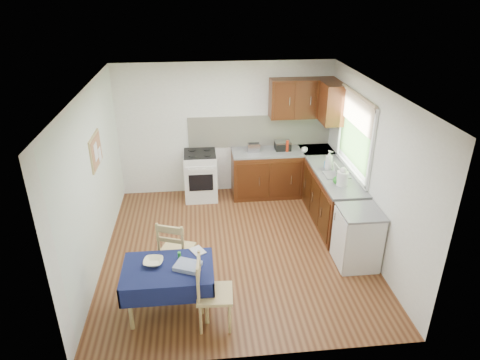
{
  "coord_description": "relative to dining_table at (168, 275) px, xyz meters",
  "views": [
    {
      "loc": [
        -0.52,
        -5.53,
        3.83
      ],
      "look_at": [
        0.08,
        0.2,
        1.09
      ],
      "focal_mm": 32.0,
      "sensor_mm": 36.0,
      "label": 1
    }
  ],
  "objects": [
    {
      "name": "toaster",
      "position": [
        1.45,
        3.06,
        0.42
      ],
      "size": [
        0.23,
        0.14,
        0.18
      ],
      "rotation": [
        0.0,
        0.0,
        -0.18
      ],
      "color": "#AEAEB3",
      "rests_on": "worktop_back"
    },
    {
      "name": "dining_table",
      "position": [
        0.0,
        0.0,
        0.0
      ],
      "size": [
        1.1,
        0.75,
        0.66
      ],
      "rotation": [
        0.0,
        0.0,
        -0.23
      ],
      "color": "#101341",
      "rests_on": "ground"
    },
    {
      "name": "window",
      "position": [
        2.93,
        1.96,
        1.09
      ],
      "size": [
        0.04,
        1.48,
        1.26
      ],
      "color": "#315623",
      "rests_on": "wall_right"
    },
    {
      "name": "fridge",
      "position": [
        2.66,
        0.71,
        -0.11
      ],
      "size": [
        0.58,
        0.6,
        0.89
      ],
      "color": "white",
      "rests_on": "ground"
    },
    {
      "name": "stove",
      "position": [
        0.46,
        3.06,
        -0.1
      ],
      "size": [
        0.6,
        0.61,
        0.92
      ],
      "color": "white",
      "rests_on": "ground"
    },
    {
      "name": "plate_bowl",
      "position": [
        -0.17,
        0.09,
        0.13
      ],
      "size": [
        0.26,
        0.26,
        0.06
      ],
      "primitive_type": "imported",
      "rotation": [
        0.0,
        0.0,
        -0.11
      ],
      "color": "#F3F0C7",
      "rests_on": "dining_table"
    },
    {
      "name": "tea_towel",
      "position": [
        0.24,
        -0.03,
        0.13
      ],
      "size": [
        0.37,
        0.34,
        0.05
      ],
      "primitive_type": "cube",
      "rotation": [
        0.0,
        0.0,
        -0.41
      ],
      "color": "navy",
      "rests_on": "dining_table"
    },
    {
      "name": "soap_bottle_c",
      "position": [
        2.57,
        1.57,
        0.43
      ],
      "size": [
        0.19,
        0.19,
        0.17
      ],
      "primitive_type": "imported",
      "rotation": [
        0.0,
        0.0,
        3.72
      ],
      "color": "#258424",
      "rests_on": "worktop_right"
    },
    {
      "name": "kettle",
      "position": [
        2.63,
        1.52,
        0.48
      ],
      "size": [
        0.18,
        0.18,
        0.3
      ],
      "color": "white",
      "rests_on": "worktop_right"
    },
    {
      "name": "wall_left",
      "position": [
        -1.04,
        1.26,
        0.69
      ],
      "size": [
        0.02,
        4.2,
        2.5
      ],
      "primitive_type": "cube",
      "color": "white",
      "rests_on": "ground"
    },
    {
      "name": "yellow_packet",
      "position": [
        1.96,
        3.22,
        0.42
      ],
      "size": [
        0.12,
        0.08,
        0.15
      ],
      "primitive_type": "cube",
      "rotation": [
        0.0,
        0.0,
        -0.09
      ],
      "color": "yellow",
      "rests_on": "worktop_back"
    },
    {
      "name": "wall_front",
      "position": [
        0.96,
        -0.84,
        0.69
      ],
      "size": [
        4.0,
        0.02,
        2.5
      ],
      "primitive_type": "cube",
      "color": "silver",
      "rests_on": "ground"
    },
    {
      "name": "corkboard",
      "position": [
        -1.02,
        1.56,
        1.04
      ],
      "size": [
        0.04,
        0.62,
        0.47
      ],
      "color": "tan",
      "rests_on": "wall_left"
    },
    {
      "name": "sauce_bottle",
      "position": [
        2.07,
        2.99,
        0.45
      ],
      "size": [
        0.05,
        0.05,
        0.22
      ],
      "primitive_type": "cylinder",
      "color": "red",
      "rests_on": "worktop_back"
    },
    {
      "name": "floor",
      "position": [
        0.96,
        1.26,
        -0.56
      ],
      "size": [
        4.2,
        4.2,
        0.0
      ],
      "primitive_type": "plane",
      "color": "#4C2714",
      "rests_on": "ground"
    },
    {
      "name": "soap_bottle_b",
      "position": [
        2.6,
        2.17,
        0.44
      ],
      "size": [
        0.11,
        0.11,
        0.19
      ],
      "primitive_type": "imported",
      "rotation": [
        0.0,
        0.0,
        2.04
      ],
      "color": "blue",
      "rests_on": "worktop_right"
    },
    {
      "name": "chair_near",
      "position": [
        0.5,
        -0.28,
        -0.06
      ],
      "size": [
        0.44,
        0.44,
        0.95
      ],
      "rotation": [
        0.0,
        0.0,
        1.51
      ],
      "color": "tan",
      "rests_on": "ground"
    },
    {
      "name": "ceiling",
      "position": [
        0.96,
        1.26,
        1.94
      ],
      "size": [
        4.0,
        4.2,
        0.02
      ],
      "primitive_type": "cube",
      "color": "white",
      "rests_on": "wall_back"
    },
    {
      "name": "worktop_back",
      "position": [
        2.01,
        3.06,
        0.32
      ],
      "size": [
        1.9,
        0.6,
        0.04
      ],
      "primitive_type": "cube",
      "color": "slate",
      "rests_on": "base_cabinets"
    },
    {
      "name": "wall_right",
      "position": [
        2.96,
        1.26,
        0.69
      ],
      "size": [
        0.02,
        4.2,
        2.5
      ],
      "primitive_type": "cube",
      "color": "silver",
      "rests_on": "ground"
    },
    {
      "name": "dish_rack",
      "position": [
        2.67,
        1.87,
        0.37
      ],
      "size": [
        0.4,
        0.31,
        0.19
      ],
      "rotation": [
        0.0,
        0.0,
        -0.41
      ],
      "color": "gray",
      "rests_on": "worktop_right"
    },
    {
      "name": "spice_jar",
      "position": [
        0.14,
        0.18,
        0.15
      ],
      "size": [
        0.04,
        0.04,
        0.09
      ],
      "primitive_type": "cylinder",
      "color": "green",
      "rests_on": "dining_table"
    },
    {
      "name": "wall_back",
      "position": [
        0.96,
        3.36,
        0.69
      ],
      "size": [
        4.0,
        0.02,
        2.5
      ],
      "primitive_type": "cube",
      "color": "silver",
      "rests_on": "ground"
    },
    {
      "name": "cup",
      "position": [
        2.38,
        2.92,
        0.39
      ],
      "size": [
        0.14,
        0.14,
        0.09
      ],
      "primitive_type": "imported",
      "rotation": [
        0.0,
        0.0,
        -0.29
      ],
      "color": "white",
      "rests_on": "worktop_back"
    },
    {
      "name": "sandwich_press",
      "position": [
        2.01,
        3.1,
        0.42
      ],
      "size": [
        0.28,
        0.25,
        0.17
      ],
      "rotation": [
        0.0,
        0.0,
        0.17
      ],
      "color": "black",
      "rests_on": "worktop_back"
    },
    {
      "name": "base_cabinets",
      "position": [
        2.31,
        2.52,
        -0.13
      ],
      "size": [
        1.9,
        2.3,
        0.86
      ],
      "color": "#321B08",
      "rests_on": "ground"
    },
    {
      "name": "worktop_right",
      "position": [
        2.66,
        1.91,
        0.32
      ],
      "size": [
        0.6,
        1.7,
        0.04
      ],
      "primitive_type": "cube",
      "color": "slate",
      "rests_on": "base_cabinets"
    },
    {
      "name": "chair_far",
      "position": [
        0.06,
        0.62,
        -0.05
      ],
      "size": [
        0.54,
        0.54,
        0.95
      ],
      "rotation": [
        0.0,
        0.0,
        2.79
      ],
      "color": "tan",
      "rests_on": "ground"
    },
    {
      "name": "worktop_corner",
      "position": [
        2.66,
        3.06,
        0.32
      ],
      "size": [
        0.6,
        0.6,
        0.04
      ],
      "primitive_type": "cube",
      "color": "slate",
      "rests_on": "base_cabinets"
    },
    {
      "name": "upper_cabinets",
      "position": [
        2.48,
        3.06,
        1.29
      ],
      "size": [
        1.2,
        0.85,
        0.7
      ],
      "color": "#321B08",
      "rests_on": "wall_back"
    },
    {
      "name": "soap_bottle_a",
      "position": [
        2.6,
        2.13,
        0.51
      ],
      "size": [
        0.18,
        0.18,
        0.33
      ],
      "primitive_type": "imported",
      "rotation": [
        0.0,
        0.0,
        0.73
      ],
      "color": "white",
      "rests_on": "worktop_right"
    },
    {
      "name": "splashback",
      "position": [
        1.61,
        3.35,
        0.64
      ],
      "size": [
        2.7,
        0.02,
        0.6
      ],
      "primitive_type": "cube",
      "color": "silver",
      "rests_on": "wall_back"
    },
    {
      "name": "book",
      "position": [
        0.3,
        0.26,
        0.11
      ],
      "size": [
        0.23,
        0.25,
        0.02
      ],
      "primitive_type": "imported",
      "rotation": [
        0.0,
        0.0,
        0.49
      ],
      "color": "white",
      "rests_on": "dining_table"
    }
  ]
}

